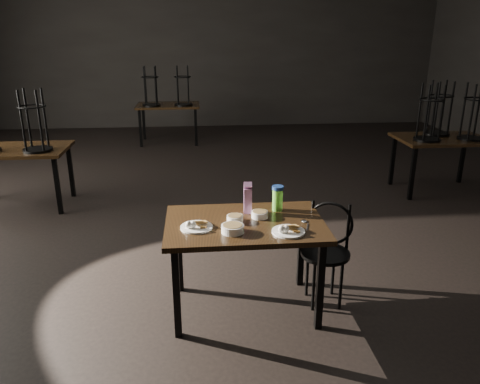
{
  "coord_description": "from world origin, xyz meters",
  "views": [
    {
      "loc": [
        -0.43,
        -4.77,
        2.13
      ],
      "look_at": [
        -0.09,
        -1.12,
        0.85
      ],
      "focal_mm": 35.0,
      "sensor_mm": 36.0,
      "label": 1
    }
  ],
  "objects": [
    {
      "name": "room",
      "position": [
        -0.06,
        0.01,
        2.33
      ],
      "size": [
        12.0,
        12.04,
        3.22
      ],
      "color": "black",
      "rests_on": "ground"
    },
    {
      "name": "main_table",
      "position": [
        -0.09,
        -1.52,
        0.67
      ],
      "size": [
        1.2,
        0.8,
        0.75
      ],
      "color": "black",
      "rests_on": "ground"
    },
    {
      "name": "plate_left",
      "position": [
        -0.46,
        -1.61,
        0.77
      ],
      "size": [
        0.24,
        0.24,
        0.08
      ],
      "color": "white",
      "rests_on": "main_table"
    },
    {
      "name": "plate_right",
      "position": [
        0.2,
        -1.75,
        0.77
      ],
      "size": [
        0.24,
        0.24,
        0.08
      ],
      "color": "white",
      "rests_on": "main_table"
    },
    {
      "name": "bowl_near",
      "position": [
        -0.16,
        -1.51,
        0.78
      ],
      "size": [
        0.12,
        0.12,
        0.05
      ],
      "color": "white",
      "rests_on": "main_table"
    },
    {
      "name": "bowl_far",
      "position": [
        0.03,
        -1.45,
        0.78
      ],
      "size": [
        0.13,
        0.13,
        0.05
      ],
      "color": "white",
      "rests_on": "main_table"
    },
    {
      "name": "bowl_big",
      "position": [
        -0.2,
        -1.71,
        0.78
      ],
      "size": [
        0.16,
        0.16,
        0.06
      ],
      "color": "white",
      "rests_on": "main_table"
    },
    {
      "name": "juice_carton",
      "position": [
        -0.05,
        -1.34,
        0.87
      ],
      "size": [
        0.07,
        0.07,
        0.25
      ],
      "color": "#831773",
      "rests_on": "main_table"
    },
    {
      "name": "water_bottle",
      "position": [
        0.2,
        -1.31,
        0.85
      ],
      "size": [
        0.1,
        0.1,
        0.2
      ],
      "color": "#71DC40",
      "rests_on": "main_table"
    },
    {
      "name": "spoon",
      "position": [
        0.36,
        -1.58,
        0.75
      ],
      "size": [
        0.06,
        0.21,
        0.01
      ],
      "color": "silver",
      "rests_on": "main_table"
    },
    {
      "name": "bentwood_chair",
      "position": [
        0.59,
        -1.44,
        0.49
      ],
      "size": [
        0.44,
        0.43,
        0.82
      ],
      "rotation": [
        0.0,
        0.0,
        -0.42
      ],
      "color": "black",
      "rests_on": "ground"
    },
    {
      "name": "bg_table_left",
      "position": [
        -2.63,
        0.98,
        0.75
      ],
      "size": [
        1.2,
        0.8,
        1.48
      ],
      "color": "black",
      "rests_on": "ground"
    },
    {
      "name": "bg_table_right",
      "position": [
        2.86,
        1.1,
        0.78
      ],
      "size": [
        1.2,
        0.8,
        1.48
      ],
      "color": "black",
      "rests_on": "ground"
    },
    {
      "name": "bg_table_far",
      "position": [
        -0.96,
        4.35,
        0.75
      ],
      "size": [
        1.2,
        0.8,
        1.48
      ],
      "color": "black",
      "rests_on": "ground"
    }
  ]
}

